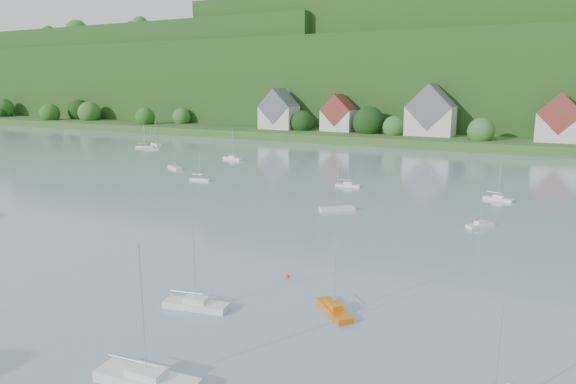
{
  "coord_description": "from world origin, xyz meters",
  "views": [
    {
      "loc": [
        44.4,
        4.06,
        20.95
      ],
      "look_at": [
        7.47,
        75.0,
        4.0
      ],
      "focal_mm": 32.05,
      "sensor_mm": 36.0,
      "label": 1
    }
  ],
  "objects": [
    {
      "name": "far_shore_strip",
      "position": [
        0.0,
        200.0,
        1.5
      ],
      "size": [
        600.0,
        60.0,
        3.0
      ],
      "primitive_type": "cube",
      "color": "#305520",
      "rests_on": "ground"
    },
    {
      "name": "forested_ridge",
      "position": [
        0.39,
        268.57,
        22.89
      ],
      "size": [
        620.0,
        181.22,
        69.89
      ],
      "color": "#173C13",
      "rests_on": "ground"
    },
    {
      "name": "village_building_0",
      "position": [
        -55.0,
        187.0,
        9.51
      ],
      "size": [
        14.0,
        10.4,
        16.0
      ],
      "color": "beige",
      "rests_on": "far_shore_strip"
    },
    {
      "name": "village_building_1",
      "position": [
        -30.0,
        189.0,
        8.75
      ],
      "size": [
        12.0,
        9.36,
        14.0
      ],
      "color": "beige",
      "rests_on": "far_shore_strip"
    },
    {
      "name": "village_building_2",
      "position": [
        5.0,
        188.0,
        10.27
      ],
      "size": [
        16.0,
        11.44,
        18.0
      ],
      "color": "beige",
      "rests_on": "far_shore_strip"
    },
    {
      "name": "village_building_3",
      "position": [
        45.0,
        186.0,
        9.43
      ],
      "size": [
        13.0,
        10.4,
        15.5
      ],
      "color": "beige",
      "rests_on": "far_shore_strip"
    },
    {
      "name": "near_sailboat_3",
      "position": [
        15.67,
        40.33,
        0.45
      ],
      "size": [
        6.47,
        2.94,
        8.44
      ],
      "rotation": [
        0.0,
        0.0,
        0.2
      ],
      "color": "silver",
      "rests_on": "ground"
    },
    {
      "name": "near_sailboat_4",
      "position": [
        20.4,
        28.53,
        0.51
      ],
      "size": [
        7.97,
        2.93,
        10.52
      ],
      "rotation": [
        0.0,
        0.0,
        0.1
      ],
      "color": "silver",
      "rests_on": "ground"
    },
    {
      "name": "near_sailboat_5",
      "position": [
        27.66,
        45.51,
        0.41
      ],
      "size": [
        4.89,
        4.76,
        7.2
      ],
      "rotation": [
        0.0,
        0.0,
        -0.76
      ],
      "color": "#CB620C",
      "rests_on": "ground"
    },
    {
      "name": "mooring_buoy_2",
      "position": [
        19.63,
        51.45,
        0.0
      ],
      "size": [
        0.49,
        0.49,
        0.49
      ],
      "primitive_type": "sphere",
      "color": "#DB4D1E",
      "rests_on": "ground"
    },
    {
      "name": "far_sailboat_cluster",
      "position": [
        10.73,
        119.44,
        0.37
      ],
      "size": [
        176.81,
        68.21,
        8.71
      ],
      "color": "silver",
      "rests_on": "ground"
    }
  ]
}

